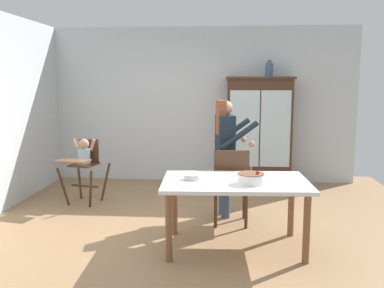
# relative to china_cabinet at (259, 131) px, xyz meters

# --- Properties ---
(ground_plane) EXTENTS (6.24, 6.24, 0.00)m
(ground_plane) POSITION_rel_china_cabinet_xyz_m (-0.98, -2.37, -0.93)
(ground_plane) COLOR #93704C
(wall_back) EXTENTS (5.32, 0.06, 2.70)m
(wall_back) POSITION_rel_china_cabinet_xyz_m (-0.98, 0.26, 0.42)
(wall_back) COLOR silver
(wall_back) RESTS_ON ground_plane
(china_cabinet) EXTENTS (1.13, 0.48, 1.84)m
(china_cabinet) POSITION_rel_china_cabinet_xyz_m (0.00, 0.00, 0.00)
(china_cabinet) COLOR #422819
(china_cabinet) RESTS_ON ground_plane
(ceramic_vase) EXTENTS (0.13, 0.13, 0.27)m
(ceramic_vase) POSITION_rel_china_cabinet_xyz_m (0.15, 0.00, 1.03)
(ceramic_vase) COLOR #3D567F
(ceramic_vase) RESTS_ON china_cabinet
(high_chair_with_toddler) EXTENTS (0.68, 0.77, 0.95)m
(high_chair_with_toddler) POSITION_rel_china_cabinet_xyz_m (-2.61, -1.29, -0.27)
(high_chair_with_toddler) COLOR #422819
(high_chair_with_toddler) RESTS_ON ground_plane
(adult_person) EXTENTS (0.58, 0.56, 1.53)m
(adult_person) POSITION_rel_china_cabinet_xyz_m (-0.56, -1.72, 0.04)
(adult_person) COLOR #3D4C6B
(adult_person) RESTS_ON ground_plane
(dining_table) EXTENTS (1.56, 0.99, 0.74)m
(dining_table) POSITION_rel_china_cabinet_xyz_m (-0.46, -2.78, -0.28)
(dining_table) COLOR silver
(dining_table) RESTS_ON ground_plane
(birthday_cake) EXTENTS (0.28, 0.28, 0.19)m
(birthday_cake) POSITION_rel_china_cabinet_xyz_m (-0.31, -2.91, -0.13)
(birthday_cake) COLOR white
(birthday_cake) RESTS_ON dining_table
(serving_bowl) EXTENTS (0.18, 0.18, 0.05)m
(serving_bowl) POSITION_rel_china_cabinet_xyz_m (-0.92, -2.78, -0.16)
(serving_bowl) COLOR #B2BCC6
(serving_bowl) RESTS_ON dining_table
(dining_chair_far_side) EXTENTS (0.45, 0.45, 0.96)m
(dining_chair_far_side) POSITION_rel_china_cabinet_xyz_m (-0.49, -2.11, -0.37)
(dining_chair_far_side) COLOR #422819
(dining_chair_far_side) RESTS_ON ground_plane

